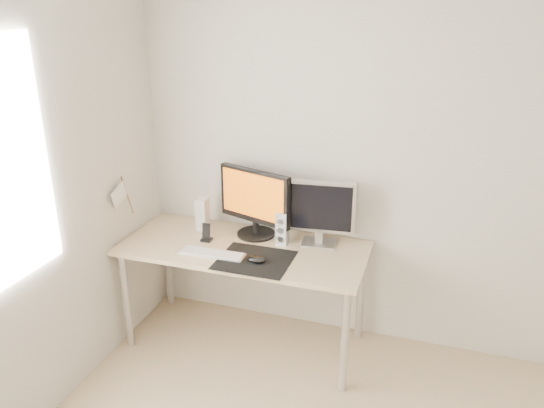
# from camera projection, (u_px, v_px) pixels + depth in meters

# --- Properties ---
(wall_back) EXTENTS (3.50, 0.00, 3.50)m
(wall_back) POSITION_uv_depth(u_px,v_px,m) (402.00, 167.00, 3.33)
(wall_back) COLOR silver
(wall_back) RESTS_ON ground
(mousepad) EXTENTS (0.45, 0.40, 0.00)m
(mousepad) POSITION_uv_depth(u_px,v_px,m) (255.00, 260.00, 3.27)
(mousepad) COLOR black
(mousepad) RESTS_ON desk
(mouse) EXTENTS (0.11, 0.07, 0.04)m
(mouse) POSITION_uv_depth(u_px,v_px,m) (256.00, 259.00, 3.23)
(mouse) COLOR black
(mouse) RESTS_ON mousepad
(desk) EXTENTS (1.60, 0.70, 0.73)m
(desk) POSITION_uv_depth(u_px,v_px,m) (244.00, 257.00, 3.48)
(desk) COLOR #D1B587
(desk) RESTS_ON ground
(main_monitor) EXTENTS (0.54, 0.33, 0.47)m
(main_monitor) POSITION_uv_depth(u_px,v_px,m) (255.00, 200.00, 3.52)
(main_monitor) COLOR black
(main_monitor) RESTS_ON desk
(second_monitor) EXTENTS (0.45, 0.18, 0.43)m
(second_monitor) POSITION_uv_depth(u_px,v_px,m) (320.00, 210.00, 3.39)
(second_monitor) COLOR #B2B2B4
(second_monitor) RESTS_ON desk
(speaker_left) EXTENTS (0.07, 0.09, 0.23)m
(speaker_left) POSITION_uv_depth(u_px,v_px,m) (203.00, 214.00, 3.67)
(speaker_left) COLOR white
(speaker_left) RESTS_ON desk
(speaker_right) EXTENTS (0.07, 0.09, 0.23)m
(speaker_right) POSITION_uv_depth(u_px,v_px,m) (282.00, 228.00, 3.44)
(speaker_right) COLOR silver
(speaker_right) RESTS_ON desk
(keyboard) EXTENTS (0.42, 0.12, 0.02)m
(keyboard) POSITION_uv_depth(u_px,v_px,m) (212.00, 253.00, 3.34)
(keyboard) COLOR silver
(keyboard) RESTS_ON desk
(phone_dock) EXTENTS (0.07, 0.06, 0.12)m
(phone_dock) POSITION_uv_depth(u_px,v_px,m) (206.00, 235.00, 3.52)
(phone_dock) COLOR black
(phone_dock) RESTS_ON desk
(pennant) EXTENTS (0.01, 0.23, 0.29)m
(pennant) POSITION_uv_depth(u_px,v_px,m) (122.00, 195.00, 3.44)
(pennant) COLOR #A57F54
(pennant) RESTS_ON wall_left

